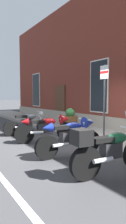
# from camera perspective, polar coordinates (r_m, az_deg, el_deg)

# --- Properties ---
(ground_plane) EXTENTS (140.00, 140.00, 0.00)m
(ground_plane) POSITION_cam_1_polar(r_m,az_deg,el_deg) (6.98, 5.77, -8.98)
(ground_plane) COLOR #38383A
(sidewalk) EXTENTS (30.38, 2.37, 0.13)m
(sidewalk) POSITION_cam_1_polar(r_m,az_deg,el_deg) (7.75, 12.70, -7.22)
(sidewalk) COLOR gray
(sidewalk) RESTS_ON ground_plane
(motorcycle_grey_naked) EXTENTS (0.62, 2.06, 0.97)m
(motorcycle_grey_naked) POSITION_cam_1_polar(r_m,az_deg,el_deg) (8.54, -9.99, -3.24)
(motorcycle_grey_naked) COLOR black
(motorcycle_grey_naked) RESTS_ON ground_plane
(motorcycle_red_sport) EXTENTS (0.76, 2.17, 0.98)m
(motorcycle_red_sport) POSITION_cam_1_polar(r_m,az_deg,el_deg) (7.09, -4.33, -4.31)
(motorcycle_red_sport) COLOR black
(motorcycle_red_sport) RESTS_ON ground_plane
(motorcycle_blue_sport) EXTENTS (0.62, 2.04, 1.05)m
(motorcycle_blue_sport) POSITION_cam_1_polar(r_m,az_deg,el_deg) (5.48, 2.65, -6.64)
(motorcycle_blue_sport) COLOR black
(motorcycle_blue_sport) RESTS_ON ground_plane
(motorcycle_green_touring) EXTENTS (0.62, 2.05, 1.31)m
(motorcycle_green_touring) POSITION_cam_1_polar(r_m,az_deg,el_deg) (4.26, 13.14, -10.44)
(motorcycle_green_touring) COLOR black
(motorcycle_green_touring) RESTS_ON ground_plane
(parking_sign) EXTENTS (0.36, 0.07, 2.54)m
(parking_sign) POSITION_cam_1_polar(r_m,az_deg,el_deg) (6.73, 11.84, 5.60)
(parking_sign) COLOR #4C4C51
(parking_sign) RESTS_ON sidewalk
(barrel_planter) EXTENTS (0.66, 0.66, 0.99)m
(barrel_planter) POSITION_cam_1_polar(r_m,az_deg,el_deg) (8.50, 2.07, -2.79)
(barrel_planter) COLOR brown
(barrel_planter) RESTS_ON sidewalk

